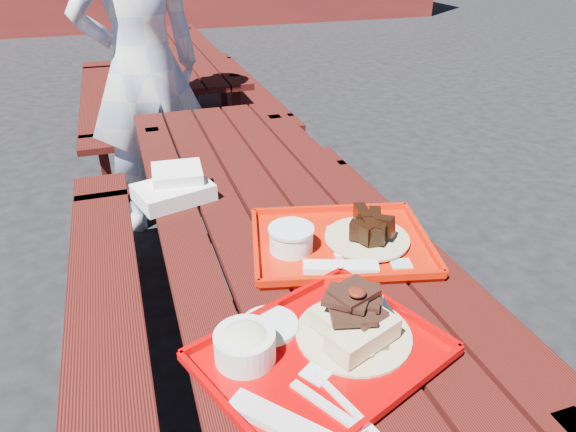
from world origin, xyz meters
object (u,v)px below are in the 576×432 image
at_px(picnic_table_near, 274,262).
at_px(picnic_table_far, 171,74).
at_px(near_tray, 314,341).
at_px(person, 143,69).
at_px(far_tray, 338,241).

height_order(picnic_table_near, picnic_table_far, same).
distance_m(near_tray, person, 2.10).
relative_size(near_tray, far_tray, 1.01).
bearing_deg(near_tray, far_tray, 59.91).
xyz_separation_m(picnic_table_far, near_tray, (-0.10, -3.44, 0.23)).
xyz_separation_m(picnic_table_far, far_tray, (0.12, -3.06, 0.22)).
height_order(picnic_table_near, near_tray, near_tray).
bearing_deg(picnic_table_near, near_tray, -99.12).
distance_m(picnic_table_far, near_tray, 3.45).
distance_m(picnic_table_near, person, 1.52).
bearing_deg(near_tray, picnic_table_near, 80.88).
bearing_deg(picnic_table_far, near_tray, -91.71).
height_order(picnic_table_near, person, person).
bearing_deg(picnic_table_near, picnic_table_far, 90.00).
distance_m(far_tray, person, 1.76).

